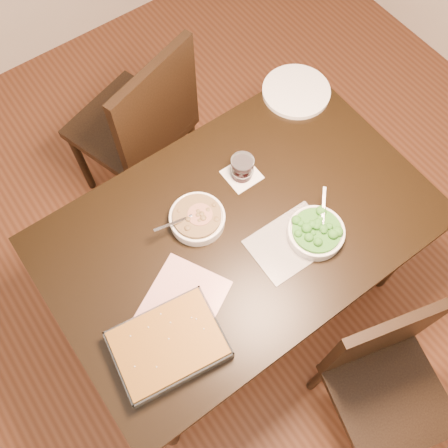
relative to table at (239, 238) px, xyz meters
The scene contains 13 objects.
ground 0.65m from the table, ahead, with size 4.00×4.00×0.00m, color #4E2816.
room 1.06m from the table, ahead, with size 4.04×4.04×2.72m.
table is the anchor object (origin of this frame).
magazine_a 0.38m from the table, 159.81° to the right, with size 0.33×0.24×0.01m, color #A9303C.
magazine_b 0.22m from the table, 54.76° to the right, with size 0.29×0.21×0.01m, color #26262D.
coaster 0.24m from the table, 50.96° to the left, with size 0.12×0.12×0.00m, color white.
stew_bowl 0.20m from the table, 136.35° to the left, with size 0.23×0.20×0.08m.
broccoli_bowl 0.30m from the table, 43.27° to the right, with size 0.20×0.20×0.08m.
baking_dish 0.51m from the table, 154.25° to the right, with size 0.38×0.30×0.06m.
wine_tumbler 0.27m from the table, 50.96° to the left, with size 0.09×0.09×0.10m.
dinner_plate 0.68m from the table, 32.63° to the left, with size 0.28×0.28×0.02m, color white.
chair_near 0.74m from the table, 77.64° to the right, with size 0.50×0.50×0.86m.
chair_far 0.75m from the table, 89.43° to the left, with size 0.58×0.58×0.99m.
Camera 1 is at (-0.51, -0.60, 2.38)m, focal length 40.00 mm.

